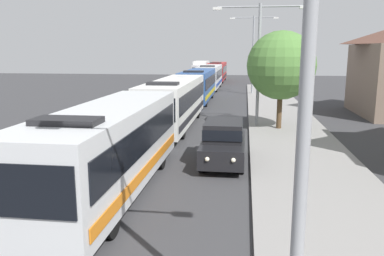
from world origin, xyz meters
The scene contains 11 objects.
bus_lead centered at (-1.30, 10.39, 1.69)m, with size 2.58×10.78×3.21m.
bus_second_in_line centered at (-1.30, 22.87, 1.69)m, with size 2.58×12.30×3.21m.
bus_middle centered at (-1.30, 35.75, 1.69)m, with size 2.58×11.23×3.21m.
bus_fourth_in_line centered at (-1.30, 48.82, 1.69)m, with size 2.58×11.53×3.21m.
bus_rear centered at (-1.30, 61.90, 1.69)m, with size 2.58×11.78×3.21m.
white_suv centered at (2.40, 14.55, 1.03)m, with size 1.86×4.56×1.90m.
box_truck_oncoming centered at (-4.60, 67.40, 1.71)m, with size 2.35×7.72×3.15m.
streetlamp_near centered at (4.10, 3.22, 5.11)m, with size 5.51×0.28×8.12m.
streetlamp_mid centered at (4.10, 23.08, 4.89)m, with size 5.87×0.28×7.67m.
streetlamp_far centered at (4.10, 42.95, 5.37)m, with size 5.34×0.28×8.63m.
roadside_tree centered at (5.45, 22.29, 4.05)m, with size 4.20×4.20×6.01m.
Camera 1 is at (3.27, -2.21, 4.91)m, focal length 36.31 mm.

